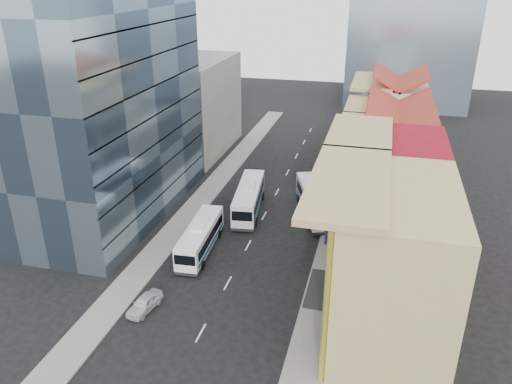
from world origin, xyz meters
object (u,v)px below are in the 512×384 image
(office_tower, at_px, (102,83))
(bus_right, at_px, (315,201))
(bus_left_near, at_px, (200,237))
(sedan_left, at_px, (145,303))
(shophouse_tan, at_px, (395,265))
(bus_left_far, at_px, (249,198))

(office_tower, bearing_deg, bus_right, 12.11)
(bus_left_near, relative_size, sedan_left, 2.64)
(bus_right, distance_m, sedan_left, 23.94)
(bus_right, bearing_deg, sedan_left, -136.92)
(shophouse_tan, xyz_separation_m, sedan_left, (-19.50, -2.40, -5.37))
(shophouse_tan, bearing_deg, bus_left_near, 157.09)
(bus_left_far, bearing_deg, shophouse_tan, -55.36)
(bus_left_near, xyz_separation_m, bus_right, (9.79, 11.10, 0.17))
(sedan_left, bearing_deg, bus_left_far, 90.25)
(bus_right, bearing_deg, bus_left_far, 169.19)
(shophouse_tan, height_order, bus_left_near, shophouse_tan)
(bus_left_near, relative_size, bus_right, 0.90)
(bus_left_far, distance_m, sedan_left, 20.42)
(shophouse_tan, distance_m, sedan_left, 20.37)
(bus_left_near, bearing_deg, sedan_left, -100.37)
(bus_left_far, distance_m, bus_right, 7.59)
(shophouse_tan, bearing_deg, bus_right, 114.30)
(office_tower, height_order, bus_right, office_tower)
(shophouse_tan, height_order, sedan_left, shophouse_tan)
(shophouse_tan, bearing_deg, bus_left_far, 132.15)
(bus_left_near, height_order, sedan_left, bus_left_near)
(shophouse_tan, distance_m, bus_left_far, 24.22)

